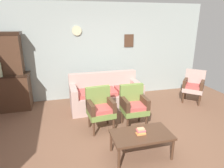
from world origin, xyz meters
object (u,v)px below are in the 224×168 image
object	(u,v)px
armchair_near_cabinet	(100,107)
wingback_chair_by_fireplace	(194,85)
floral_couch	(106,96)
side_cabinet	(7,92)
book_stack_on_table	(141,131)
coffee_table	(141,136)
armchair_by_doorway	(134,104)

from	to	relation	value
armchair_near_cabinet	wingback_chair_by_fireplace	bearing A→B (deg)	15.64
floral_couch	side_cabinet	bearing A→B (deg)	168.20
side_cabinet	book_stack_on_table	xyz separation A→B (m)	(2.58, -2.59, 0.00)
side_cabinet	coffee_table	size ratio (longest dim) A/B	1.16
floral_couch	armchair_near_cabinet	xyz separation A→B (m)	(-0.35, -1.03, 0.17)
side_cabinet	armchair_near_cabinet	distance (m)	2.61
side_cabinet	coffee_table	distance (m)	3.67
side_cabinet	wingback_chair_by_fireplace	size ratio (longest dim) A/B	1.28
side_cabinet	wingback_chair_by_fireplace	distance (m)	4.99
floral_couch	wingback_chair_by_fireplace	size ratio (longest dim) A/B	2.04
armchair_by_doorway	book_stack_on_table	size ratio (longest dim) A/B	5.78
book_stack_on_table	armchair_near_cabinet	bearing A→B (deg)	114.36
wingback_chair_by_fireplace	coffee_table	size ratio (longest dim) A/B	0.90
side_cabinet	wingback_chair_by_fireplace	xyz separation A→B (m)	(4.93, -0.76, 0.03)
armchair_near_cabinet	book_stack_on_table	distance (m)	1.15
armchair_near_cabinet	wingback_chair_by_fireplace	xyz separation A→B (m)	(2.83, 0.79, 0.00)
wingback_chair_by_fireplace	side_cabinet	bearing A→B (deg)	171.28
side_cabinet	armchair_by_doorway	world-z (taller)	side_cabinet
coffee_table	wingback_chair_by_fireplace	bearing A→B (deg)	38.12
side_cabinet	coffee_table	bearing A→B (deg)	-44.96
side_cabinet	armchair_by_doorway	distance (m)	3.24
wingback_chair_by_fireplace	coffee_table	bearing A→B (deg)	-141.88
wingback_chair_by_fireplace	armchair_near_cabinet	bearing A→B (deg)	-164.36
side_cabinet	armchair_near_cabinet	bearing A→B (deg)	-36.34
armchair_by_doorway	coffee_table	xyz separation A→B (m)	(-0.24, -1.01, -0.12)
armchair_near_cabinet	wingback_chair_by_fireplace	size ratio (longest dim) A/B	1.00
armchair_near_cabinet	book_stack_on_table	xyz separation A→B (m)	(0.47, -1.05, -0.03)
coffee_table	armchair_near_cabinet	bearing A→B (deg)	115.18
book_stack_on_table	floral_couch	bearing A→B (deg)	93.44
armchair_by_doorway	coffee_table	size ratio (longest dim) A/B	0.90
coffee_table	book_stack_on_table	size ratio (longest dim) A/B	6.42
armchair_near_cabinet	book_stack_on_table	bearing A→B (deg)	-65.64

